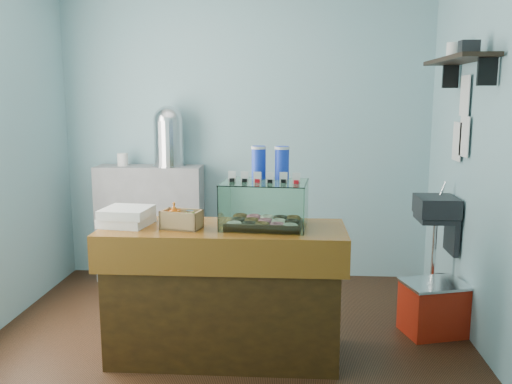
# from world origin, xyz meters

# --- Properties ---
(ground) EXTENTS (3.50, 3.50, 0.00)m
(ground) POSITION_xyz_m (0.00, 0.00, 0.00)
(ground) COLOR black
(ground) RESTS_ON ground
(room_shell) EXTENTS (3.54, 3.04, 2.82)m
(room_shell) POSITION_xyz_m (0.03, 0.01, 1.71)
(room_shell) COLOR #7FAFB9
(room_shell) RESTS_ON ground
(counter) EXTENTS (1.60, 0.60, 0.90)m
(counter) POSITION_xyz_m (0.00, -0.25, 0.46)
(counter) COLOR #41270C
(counter) RESTS_ON ground
(back_shelf) EXTENTS (1.00, 0.32, 1.10)m
(back_shelf) POSITION_xyz_m (-0.90, 1.32, 0.55)
(back_shelf) COLOR gray
(back_shelf) RESTS_ON ground
(display_case) EXTENTS (0.58, 0.45, 0.52)m
(display_case) POSITION_xyz_m (0.28, -0.20, 1.06)
(display_case) COLOR black
(display_case) RESTS_ON counter
(condiment_crate) EXTENTS (0.28, 0.20, 0.17)m
(condiment_crate) POSITION_xyz_m (-0.27, -0.31, 0.96)
(condiment_crate) COLOR tan
(condiment_crate) RESTS_ON counter
(pastry_boxes) EXTENTS (0.34, 0.35, 0.12)m
(pastry_boxes) POSITION_xyz_m (-0.64, -0.24, 0.96)
(pastry_boxes) COLOR silver
(pastry_boxes) RESTS_ON counter
(coffee_urn) EXTENTS (0.31, 0.31, 0.56)m
(coffee_urn) POSITION_xyz_m (-0.70, 1.32, 1.40)
(coffee_urn) COLOR silver
(coffee_urn) RESTS_ON back_shelf
(red_cooler) EXTENTS (0.53, 0.45, 0.40)m
(red_cooler) POSITION_xyz_m (1.51, 0.20, 0.20)
(red_cooler) COLOR #B0200E
(red_cooler) RESTS_ON ground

